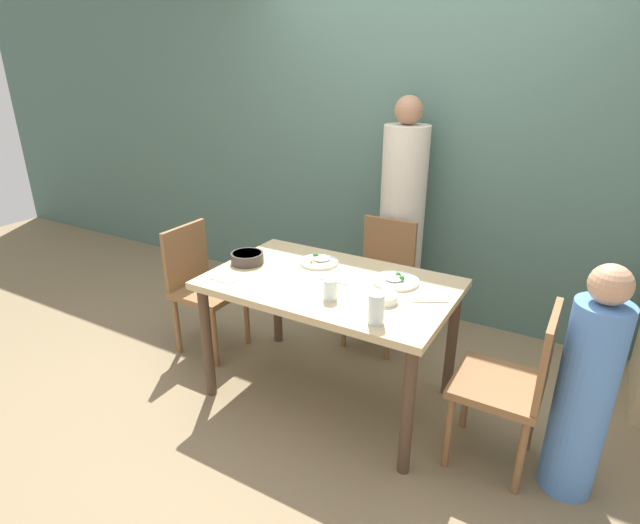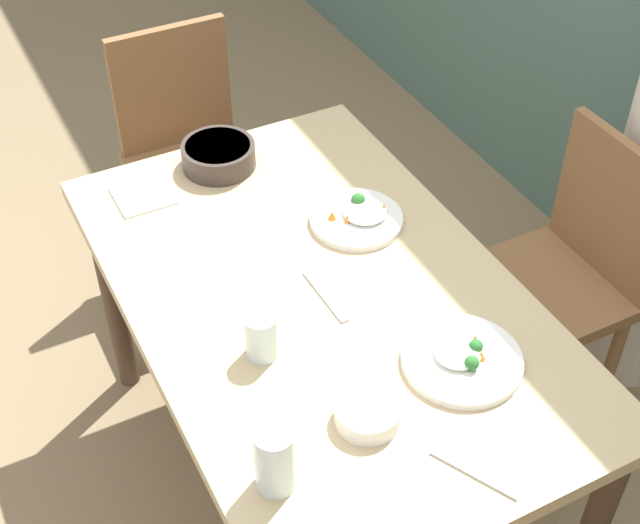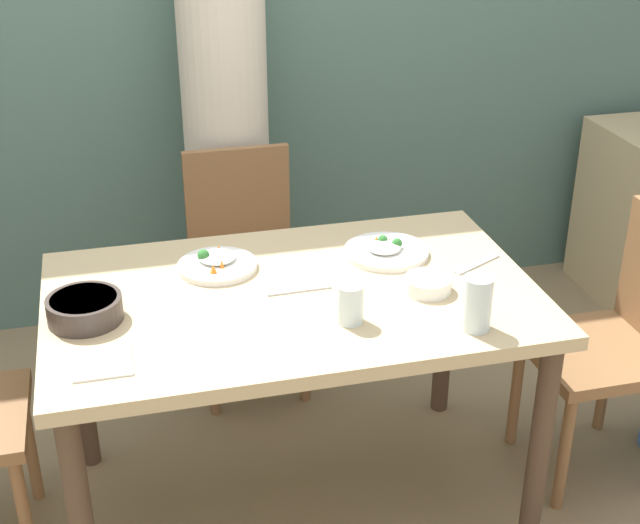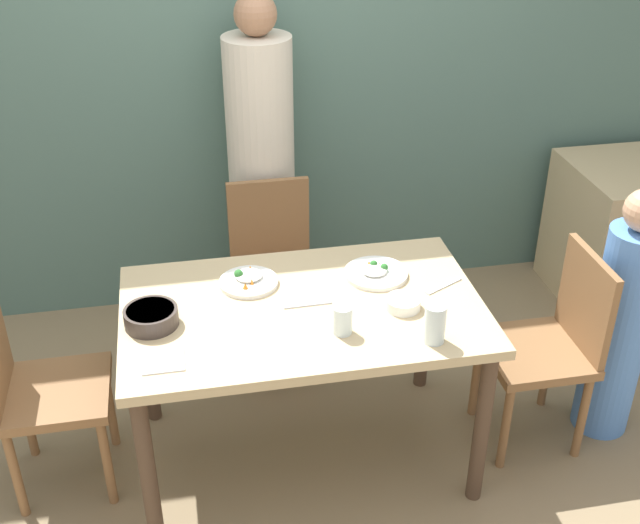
% 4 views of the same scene
% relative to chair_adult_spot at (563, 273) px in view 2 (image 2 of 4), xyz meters
% --- Properties ---
extents(ground_plane, '(10.00, 10.00, 0.00)m').
position_rel_chair_adult_spot_xyz_m(ground_plane, '(0.01, -0.75, -0.47)').
color(ground_plane, '#847051').
extents(dining_table, '(1.34, 0.83, 0.74)m').
position_rel_chair_adult_spot_xyz_m(dining_table, '(0.01, -0.75, 0.18)').
color(dining_table, tan).
rests_on(dining_table, ground_plane).
extents(chair_adult_spot, '(0.40, 0.40, 0.86)m').
position_rel_chair_adult_spot_xyz_m(chair_adult_spot, '(0.00, 0.00, 0.00)').
color(chair_adult_spot, brown).
rests_on(chair_adult_spot, ground_plane).
extents(chair_empty_left, '(0.40, 0.40, 0.86)m').
position_rel_chair_adult_spot_xyz_m(chair_empty_left, '(-0.99, -0.70, 0.00)').
color(chair_empty_left, brown).
rests_on(chair_empty_left, ground_plane).
extents(bowl_curry, '(0.19, 0.19, 0.07)m').
position_rel_chair_adult_spot_xyz_m(bowl_curry, '(-0.54, -0.77, 0.30)').
color(bowl_curry, '#3D332D').
rests_on(bowl_curry, dining_table).
extents(plate_rice_adult, '(0.23, 0.23, 0.05)m').
position_rel_chair_adult_spot_xyz_m(plate_rice_adult, '(-0.17, -0.56, 0.28)').
color(plate_rice_adult, white).
rests_on(plate_rice_adult, dining_table).
extents(plate_rice_child, '(0.25, 0.25, 0.05)m').
position_rel_chair_adult_spot_xyz_m(plate_rice_child, '(0.33, -0.59, 0.28)').
color(plate_rice_child, white).
rests_on(plate_rice_child, dining_table).
extents(bowl_rice_small, '(0.13, 0.13, 0.04)m').
position_rel_chair_adult_spot_xyz_m(bowl_rice_small, '(0.37, -0.84, 0.29)').
color(bowl_rice_small, white).
rests_on(bowl_rice_small, dining_table).
extents(glass_water_tall, '(0.07, 0.07, 0.11)m').
position_rel_chair_adult_spot_xyz_m(glass_water_tall, '(0.12, -0.94, 0.32)').
color(glass_water_tall, silver).
rests_on(glass_water_tall, dining_table).
extents(glass_water_short, '(0.08, 0.08, 0.15)m').
position_rel_chair_adult_spot_xyz_m(glass_water_short, '(0.42, -1.05, 0.34)').
color(glass_water_short, silver).
rests_on(glass_water_short, dining_table).
extents(napkin_folded, '(0.14, 0.14, 0.01)m').
position_rel_chair_adult_spot_xyz_m(napkin_folded, '(-0.51, -0.99, 0.27)').
color(napkin_folded, white).
rests_on(napkin_folded, dining_table).
extents(fork_steel, '(0.18, 0.02, 0.01)m').
position_rel_chair_adult_spot_xyz_m(fork_steel, '(0.03, -0.75, 0.27)').
color(fork_steel, silver).
rests_on(fork_steel, dining_table).
extents(spoon_steel, '(0.17, 0.10, 0.01)m').
position_rel_chair_adult_spot_xyz_m(spoon_steel, '(0.57, -0.72, 0.27)').
color(spoon_steel, silver).
rests_on(spoon_steel, dining_table).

